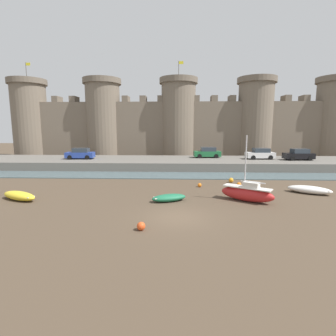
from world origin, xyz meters
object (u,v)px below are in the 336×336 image
Objects in this scene: mooring_buoy_mid_mud at (200,185)px; car_quay_east at (260,154)px; mooring_buoy_near_channel at (141,226)px; car_quay_centre_west at (80,154)px; mooring_buoy_off_centre at (231,180)px; rowboat_midflat_left at (309,190)px; car_quay_centre_east at (299,155)px; rowboat_foreground_left at (169,198)px; car_quay_west at (207,153)px; rowboat_midflat_right at (19,196)px; mooring_buoy_near_shore at (239,185)px; sailboat_foreground_centre at (247,193)px.

car_quay_east is (10.03, 13.60, 1.79)m from mooring_buoy_mid_mud.
mooring_buoy_near_channel is 27.09m from car_quay_centre_west.
car_quay_centre_west reaches higher than mooring_buoy_near_channel.
mooring_buoy_off_centre reaches higher than mooring_buoy_near_channel.
car_quay_centre_west is (-12.46, 23.99, 1.74)m from mooring_buoy_near_channel.
rowboat_midflat_left is at bearing -91.39° from car_quay_east.
mooring_buoy_near_channel is 30.85m from car_quay_centre_east.
car_quay_east is (12.89, 18.79, 1.68)m from rowboat_foreground_left.
rowboat_foreground_left is 0.73× the size of car_quay_centre_east.
mooring_buoy_mid_mud is at bearing -98.95° from car_quay_west.
car_quay_centre_east is at bearing 50.79° from mooring_buoy_near_channel.
rowboat_midflat_right is at bearing -172.86° from rowboat_midflat_left.
rowboat_midflat_right is 27.03m from car_quay_west.
rowboat_midflat_right is at bearing -143.08° from car_quay_east.
car_quay_centre_west is at bearing 152.75° from mooring_buoy_off_centre.
mooring_buoy_mid_mud is (-9.65, 2.18, -0.16)m from rowboat_midflat_left.
rowboat_foreground_left is 0.73× the size of car_quay_west.
mooring_buoy_mid_mud is 0.80× the size of mooring_buoy_near_channel.
mooring_buoy_near_shore is at bearing -114.55° from car_quay_east.
rowboat_foreground_left is 25.45m from car_quay_centre_east.
rowboat_midflat_left is 0.90× the size of car_quay_east.
mooring_buoy_mid_mud is 15.56m from car_quay_west.
car_quay_centre_east is at bearing 56.02° from sailboat_foreground_centre.
rowboat_midflat_right reaches higher than rowboat_foreground_left.
rowboat_foreground_left is 0.81× the size of rowboat_midflat_left.
rowboat_midflat_left is at bearing 23.56° from sailboat_foreground_centre.
mooring_buoy_off_centre is (-0.37, 2.03, 0.03)m from mooring_buoy_near_shore.
car_quay_east is (6.64, 18.51, 1.32)m from sailboat_foreground_centre.
rowboat_foreground_left is at bearing -141.20° from mooring_buoy_near_shore.
mooring_buoy_near_channel is (-8.20, -11.51, 0.02)m from mooring_buoy_near_shore.
car_quay_centre_west is 1.00× the size of car_quay_east.
mooring_buoy_near_shore is 0.11× the size of car_quay_west.
sailboat_foreground_centre is 1.26× the size of car_quay_east.
rowboat_midflat_right is 31.47m from car_quay_east.
car_quay_centre_west is at bearing 127.65° from rowboat_foreground_left.
rowboat_midflat_right is 18.49m from sailboat_foreground_centre.
sailboat_foreground_centre is (6.26, 0.29, 0.37)m from rowboat_foreground_left.
rowboat_foreground_left is at bearing -124.45° from car_quay_east.
sailboat_foreground_centre is at bearing -55.31° from mooring_buoy_mid_mud.
sailboat_foreground_centre is 5.23m from mooring_buoy_near_shore.
mooring_buoy_near_channel is at bearing -146.93° from rowboat_midflat_left.
car_quay_centre_west reaches higher than rowboat_foreground_left.
rowboat_midflat_right reaches higher than mooring_buoy_near_channel.
mooring_buoy_off_centre is (6.44, 7.51, -0.06)m from rowboat_foreground_left.
car_quay_centre_west is 19.29m from car_quay_west.
mooring_buoy_near_channel is (-7.83, -13.54, -0.01)m from mooring_buoy_off_centre.
car_quay_centre_east is (18.08, 17.83, 1.68)m from rowboat_foreground_left.
mooring_buoy_off_centre is 0.12× the size of car_quay_east.
car_quay_centre_east is (15.21, 12.64, 1.79)m from mooring_buoy_mid_mud.
mooring_buoy_off_centre reaches higher than mooring_buoy_near_shore.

